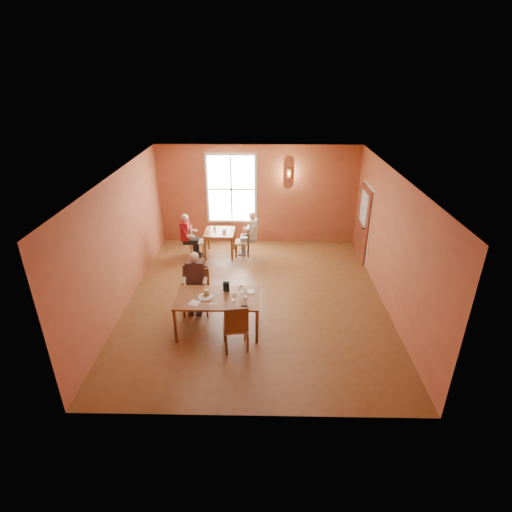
{
  "coord_description": "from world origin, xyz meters",
  "views": [
    {
      "loc": [
        0.16,
        -8.13,
        5.06
      ],
      "look_at": [
        0.0,
        0.2,
        1.05
      ],
      "focal_mm": 28.0,
      "sensor_mm": 36.0,
      "label": 1
    }
  ],
  "objects_px": {
    "main_table": "(218,314)",
    "chair_diner_maroon": "(197,241)",
    "diner_main": "(198,287)",
    "diner_maroon": "(196,235)",
    "diner_white": "(243,235)",
    "second_table": "(220,243)",
    "chair_diner_white": "(242,241)",
    "chair_diner_main": "(199,293)",
    "chair_empty": "(236,325)"
  },
  "relations": [
    {
      "from": "diner_main",
      "to": "second_table",
      "type": "height_order",
      "value": "diner_main"
    },
    {
      "from": "main_table",
      "to": "diner_maroon",
      "type": "xyz_separation_m",
      "value": [
        -1.02,
        3.66,
        0.22
      ]
    },
    {
      "from": "diner_main",
      "to": "chair_diner_maroon",
      "type": "xyz_separation_m",
      "value": [
        -0.49,
        3.04,
        -0.22
      ]
    },
    {
      "from": "chair_diner_white",
      "to": "diner_white",
      "type": "height_order",
      "value": "diner_white"
    },
    {
      "from": "chair_empty",
      "to": "chair_diner_maroon",
      "type": "bearing_deg",
      "value": 97.86
    },
    {
      "from": "chair_diner_white",
      "to": "diner_white",
      "type": "bearing_deg",
      "value": -90.0
    },
    {
      "from": "chair_empty",
      "to": "diner_white",
      "type": "xyz_separation_m",
      "value": [
        -0.05,
        4.23,
        0.11
      ]
    },
    {
      "from": "diner_white",
      "to": "chair_diner_white",
      "type": "bearing_deg",
      "value": 90.0
    },
    {
      "from": "diner_main",
      "to": "second_table",
      "type": "bearing_deg",
      "value": -93.04
    },
    {
      "from": "second_table",
      "to": "chair_diner_maroon",
      "type": "height_order",
      "value": "chair_diner_maroon"
    },
    {
      "from": "diner_main",
      "to": "chair_diner_maroon",
      "type": "bearing_deg",
      "value": -80.88
    },
    {
      "from": "chair_empty",
      "to": "diner_maroon",
      "type": "xyz_separation_m",
      "value": [
        -1.41,
        4.23,
        0.11
      ]
    },
    {
      "from": "diner_main",
      "to": "diner_white",
      "type": "bearing_deg",
      "value": -105.47
    },
    {
      "from": "diner_main",
      "to": "chair_diner_white",
      "type": "distance_m",
      "value": 3.16
    },
    {
      "from": "second_table",
      "to": "chair_diner_white",
      "type": "relative_size",
      "value": 0.96
    },
    {
      "from": "chair_empty",
      "to": "chair_diner_main",
      "type": "bearing_deg",
      "value": 116.13
    },
    {
      "from": "chair_diner_main",
      "to": "chair_diner_white",
      "type": "relative_size",
      "value": 1.15
    },
    {
      "from": "diner_main",
      "to": "chair_diner_white",
      "type": "bearing_deg",
      "value": -104.94
    },
    {
      "from": "chair_diner_main",
      "to": "second_table",
      "type": "height_order",
      "value": "chair_diner_main"
    },
    {
      "from": "chair_diner_main",
      "to": "chair_empty",
      "type": "height_order",
      "value": "chair_empty"
    },
    {
      "from": "second_table",
      "to": "chair_diner_main",
      "type": "bearing_deg",
      "value": -93.08
    },
    {
      "from": "chair_diner_main",
      "to": "chair_diner_white",
      "type": "bearing_deg",
      "value": -105.09
    },
    {
      "from": "chair_empty",
      "to": "second_table",
      "type": "height_order",
      "value": "chair_empty"
    },
    {
      "from": "second_table",
      "to": "chair_diner_white",
      "type": "bearing_deg",
      "value": 0.0
    },
    {
      "from": "diner_white",
      "to": "chair_empty",
      "type": "bearing_deg",
      "value": -179.26
    },
    {
      "from": "chair_empty",
      "to": "second_table",
      "type": "xyz_separation_m",
      "value": [
        -0.73,
        4.23,
        -0.14
      ]
    },
    {
      "from": "diner_white",
      "to": "chair_diner_maroon",
      "type": "relative_size",
      "value": 1.43
    },
    {
      "from": "chair_empty",
      "to": "main_table",
      "type": "bearing_deg",
      "value": 114.76
    },
    {
      "from": "diner_white",
      "to": "diner_maroon",
      "type": "relative_size",
      "value": 1.01
    },
    {
      "from": "chair_diner_white",
      "to": "second_table",
      "type": "bearing_deg",
      "value": 90.0
    },
    {
      "from": "second_table",
      "to": "diner_white",
      "type": "bearing_deg",
      "value": 0.0
    },
    {
      "from": "diner_main",
      "to": "chair_empty",
      "type": "distance_m",
      "value": 1.49
    },
    {
      "from": "chair_diner_white",
      "to": "diner_maroon",
      "type": "relative_size",
      "value": 0.7
    },
    {
      "from": "diner_maroon",
      "to": "main_table",
      "type": "bearing_deg",
      "value": 15.54
    },
    {
      "from": "chair_diner_main",
      "to": "diner_maroon",
      "type": "bearing_deg",
      "value": -80.24
    },
    {
      "from": "diner_main",
      "to": "second_table",
      "type": "distance_m",
      "value": 3.06
    },
    {
      "from": "chair_diner_white",
      "to": "diner_white",
      "type": "relative_size",
      "value": 0.7
    },
    {
      "from": "diner_main",
      "to": "second_table",
      "type": "xyz_separation_m",
      "value": [
        0.16,
        3.04,
        -0.29
      ]
    },
    {
      "from": "diner_main",
      "to": "diner_maroon",
      "type": "height_order",
      "value": "diner_main"
    },
    {
      "from": "chair_diner_main",
      "to": "diner_main",
      "type": "xyz_separation_m",
      "value": [
        0.0,
        -0.03,
        0.16
      ]
    },
    {
      "from": "chair_diner_white",
      "to": "chair_empty",
      "type": "bearing_deg",
      "value": -178.85
    },
    {
      "from": "main_table",
      "to": "chair_diner_maroon",
      "type": "bearing_deg",
      "value": 105.1
    },
    {
      "from": "second_table",
      "to": "diner_maroon",
      "type": "bearing_deg",
      "value": 180.0
    },
    {
      "from": "chair_empty",
      "to": "second_table",
      "type": "relative_size",
      "value": 1.23
    },
    {
      "from": "chair_empty",
      "to": "diner_white",
      "type": "relative_size",
      "value": 0.82
    },
    {
      "from": "diner_main",
      "to": "diner_maroon",
      "type": "bearing_deg",
      "value": -80.33
    },
    {
      "from": "chair_empty",
      "to": "chair_diner_maroon",
      "type": "relative_size",
      "value": 1.17
    },
    {
      "from": "main_table",
      "to": "chair_diner_main",
      "type": "height_order",
      "value": "chair_diner_main"
    },
    {
      "from": "second_table",
      "to": "diner_white",
      "type": "distance_m",
      "value": 0.73
    },
    {
      "from": "chair_diner_maroon",
      "to": "diner_maroon",
      "type": "xyz_separation_m",
      "value": [
        -0.03,
        0.0,
        0.18
      ]
    }
  ]
}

